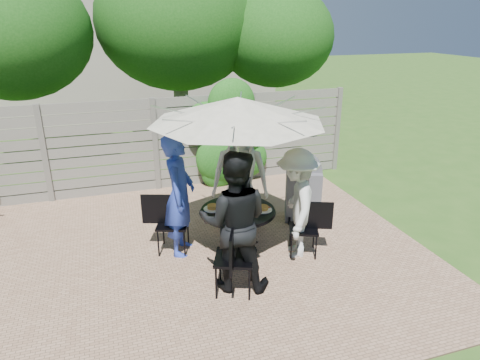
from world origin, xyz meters
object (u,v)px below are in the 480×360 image
object	(u,v)px
glass_back	(232,198)
glass_right	(256,203)
person_right	(296,204)
glass_left	(219,208)
plate_front	(236,219)
bbq_grill	(303,190)
chair_front	(234,272)
chair_back	(241,209)
umbrella	(238,110)
chair_right	(304,239)
person_back	(240,175)
person_front	(234,222)
plate_back	(239,198)
coffee_cup	(245,200)
syrup_jug	(234,203)
chair_left	(172,235)
plate_left	(213,208)
patio_table	(238,223)
plate_right	(263,209)
person_left	(179,196)

from	to	relation	value
glass_back	glass_right	size ratio (longest dim) A/B	1.00
person_right	glass_left	bearing A→B (deg)	-84.50
plate_front	bbq_grill	distance (m)	1.85
chair_front	glass_back	bearing A→B (deg)	6.20
chair_back	glass_left	bearing A→B (deg)	-17.80
umbrella	chair_right	xyz separation A→B (m)	(0.90, -0.34, -1.88)
person_back	bbq_grill	size ratio (longest dim) A/B	1.56
chair_back	person_front	size ratio (longest dim) A/B	0.49
chair_front	plate_back	distance (m)	1.39
chair_front	chair_right	size ratio (longest dim) A/B	1.16
bbq_grill	coffee_cup	bearing A→B (deg)	-133.58
syrup_jug	glass_back	bearing A→B (deg)	81.56
chair_left	plate_front	world-z (taller)	chair_left
glass_left	chair_right	bearing A→B (deg)	-15.65
plate_left	chair_right	bearing A→B (deg)	-20.54
glass_left	syrup_jug	bearing A→B (deg)	17.28
person_front	person_right	bearing A→B (deg)	-135.00
chair_left	glass_left	size ratio (longest dim) A/B	6.49
patio_table	plate_left	bearing A→B (deg)	159.47
glass_right	syrup_jug	size ratio (longest dim) A/B	0.88
plate_front	syrup_jug	xyz separation A→B (m)	(0.09, 0.41, 0.06)
glass_right	syrup_jug	world-z (taller)	syrup_jug
plate_front	umbrella	bearing A→B (deg)	69.47
glass_left	bbq_grill	size ratio (longest dim) A/B	0.12
plate_back	plate_left	size ratio (longest dim) A/B	1.00
person_front	glass_back	distance (m)	1.10
plate_back	plate_front	bearing A→B (deg)	-110.53
chair_front	person_front	bearing A→B (deg)	1.17
chair_front	glass_left	size ratio (longest dim) A/B	6.97
chair_left	plate_right	world-z (taller)	chair_left
chair_right	chair_front	bearing A→B (deg)	46.37
glass_left	syrup_jug	xyz separation A→B (m)	(0.24, 0.08, 0.01)
syrup_jug	chair_left	bearing A→B (deg)	162.66
person_left	glass_back	world-z (taller)	person_left
person_back	glass_back	distance (m)	0.60
patio_table	chair_front	size ratio (longest dim) A/B	1.40
glass_right	chair_front	bearing A→B (deg)	-124.17
chair_right	umbrella	bearing A→B (deg)	1.30
chair_front	umbrella	bearing A→B (deg)	1.31
plate_back	person_right	bearing A→B (deg)	-43.98
chair_front	bbq_grill	xyz separation A→B (m)	(1.72, 1.62, 0.24)
person_back	coffee_cup	size ratio (longest dim) A/B	15.38
chair_left	person_right	bearing A→B (deg)	-1.41
plate_left	syrup_jug	xyz separation A→B (m)	(0.30, -0.06, 0.06)
chair_back	plate_left	distance (m)	1.12
person_back	chair_right	bearing A→B (deg)	-40.74
chair_front	person_left	bearing A→B (deg)	41.97
glass_right	chair_right	bearing A→B (deg)	-29.02
chair_right	bbq_grill	distance (m)	1.19
chair_back	person_back	xyz separation A→B (m)	(-0.05, -0.13, 0.65)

